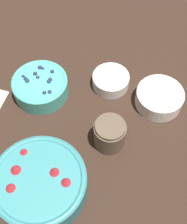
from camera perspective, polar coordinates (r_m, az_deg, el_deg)
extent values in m
plane|color=black|center=(0.97, -8.24, -0.72)|extent=(4.00, 4.00, 0.00)
cylinder|color=teal|center=(0.84, -9.68, -12.87)|extent=(0.24, 0.24, 0.07)
torus|color=teal|center=(0.81, -10.02, -12.08)|extent=(0.24, 0.24, 0.02)
cylinder|color=red|center=(0.82, -9.90, -12.35)|extent=(0.20, 0.20, 0.02)
cone|color=red|center=(0.80, -7.23, -10.63)|extent=(0.04, 0.04, 0.03)
cone|color=red|center=(0.79, -5.12, -12.51)|extent=(0.04, 0.04, 0.03)
cone|color=red|center=(0.82, -14.15, -10.00)|extent=(0.04, 0.04, 0.03)
cone|color=red|center=(0.84, -12.73, -7.00)|extent=(0.04, 0.04, 0.02)
cone|color=red|center=(0.80, -15.06, -13.10)|extent=(0.04, 0.04, 0.03)
cylinder|color=#47AD9E|center=(1.00, -9.64, 4.53)|extent=(0.17, 0.17, 0.06)
torus|color=#47AD9E|center=(0.98, -9.86, 5.46)|extent=(0.17, 0.17, 0.01)
cylinder|color=#23284C|center=(0.99, -9.78, 5.15)|extent=(0.14, 0.14, 0.02)
sphere|color=#23284C|center=(0.99, -12.04, 5.60)|extent=(0.01, 0.01, 0.01)
sphere|color=#23284C|center=(1.01, -9.28, 7.86)|extent=(0.01, 0.01, 0.01)
sphere|color=#23284C|center=(0.98, -7.91, 5.89)|extent=(0.01, 0.01, 0.01)
sphere|color=#23284C|center=(0.99, -10.16, 6.24)|extent=(0.01, 0.01, 0.01)
sphere|color=#23284C|center=(0.99, -12.31, 5.96)|extent=(0.01, 0.01, 0.01)
sphere|color=#23284C|center=(0.95, -8.97, 3.49)|extent=(0.01, 0.01, 0.01)
sphere|color=#23284C|center=(1.01, -9.77, 8.02)|extent=(0.01, 0.01, 0.01)
sphere|color=#23284C|center=(1.00, -10.60, 6.89)|extent=(0.01, 0.01, 0.01)
sphere|color=#23284C|center=(0.95, -8.02, 3.64)|extent=(0.01, 0.01, 0.01)
sphere|color=#23284C|center=(1.00, -12.74, 6.37)|extent=(0.01, 0.01, 0.01)
sphere|color=#23284C|center=(1.00, -7.56, 7.33)|extent=(0.01, 0.01, 0.01)
sphere|color=#23284C|center=(0.97, -8.18, 5.53)|extent=(0.01, 0.01, 0.01)
cylinder|color=white|center=(0.99, 11.91, 2.51)|extent=(0.15, 0.15, 0.05)
torus|color=white|center=(0.97, 12.16, 3.33)|extent=(0.15, 0.15, 0.01)
cylinder|color=beige|center=(0.98, 12.08, 3.05)|extent=(0.12, 0.12, 0.02)
cylinder|color=beige|center=(0.98, 10.49, 4.65)|extent=(0.03, 0.03, 0.01)
cylinder|color=beige|center=(0.98, 15.25, 2.83)|extent=(0.03, 0.03, 0.00)
cylinder|color=beige|center=(0.99, 10.52, 5.46)|extent=(0.03, 0.03, 0.01)
cylinder|color=beige|center=(0.98, 10.31, 4.55)|extent=(0.03, 0.03, 0.01)
cylinder|color=beige|center=(0.99, 11.24, 5.56)|extent=(0.03, 0.03, 0.01)
cylinder|color=beige|center=(0.95, 14.06, 1.32)|extent=(0.03, 0.03, 0.01)
cylinder|color=beige|center=(0.96, 14.08, 1.60)|extent=(0.03, 0.03, 0.01)
cylinder|color=silver|center=(1.02, 3.16, 5.75)|extent=(0.12, 0.12, 0.04)
torus|color=silver|center=(1.00, 3.22, 6.43)|extent=(0.12, 0.12, 0.01)
cylinder|color=white|center=(1.01, 3.20, 6.20)|extent=(0.10, 0.10, 0.01)
ellipsoid|color=white|center=(1.00, 3.22, 6.43)|extent=(0.06, 0.06, 0.03)
cylinder|color=brown|center=(0.89, 2.94, -4.15)|extent=(0.09, 0.09, 0.08)
cylinder|color=#512D1E|center=(0.89, 2.93, -4.34)|extent=(0.08, 0.08, 0.06)
cylinder|color=brown|center=(0.85, 3.08, -2.66)|extent=(0.08, 0.08, 0.01)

